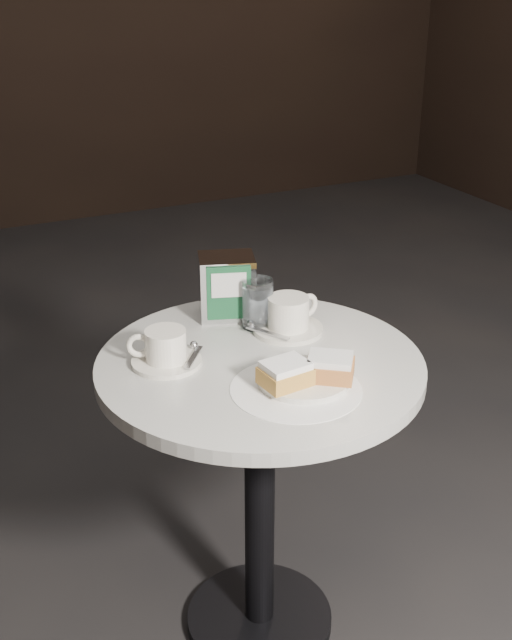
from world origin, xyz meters
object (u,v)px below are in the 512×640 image
object	(u,v)px
coffee_cup_left	(165,350)
beignet_plate	(306,374)
napkin_dispenser	(227,287)
cafe_table	(260,439)
water_glass_left	(216,295)
coffee_cup_right	(289,317)
water_glass_right	(258,304)

from	to	relation	value
coffee_cup_left	beignet_plate	bearing A→B (deg)	-20.12
beignet_plate	napkin_dispenser	bearing A→B (deg)	91.22
cafe_table	napkin_dispenser	size ratio (longest dim) A/B	4.86
cafe_table	water_glass_left	world-z (taller)	water_glass_left
beignet_plate	napkin_dispenser	xyz separation A→B (m)	(-0.01, 0.37, 0.05)
coffee_cup_left	coffee_cup_right	size ratio (longest dim) A/B	1.00
water_glass_right	napkin_dispenser	xyz separation A→B (m)	(-0.04, 0.08, 0.02)
coffee_cup_left	coffee_cup_right	xyz separation A→B (m)	(0.31, 0.03, 0.00)
water_glass_left	water_glass_right	xyz separation A→B (m)	(0.06, -0.10, 0.00)
coffee_cup_right	water_glass_left	size ratio (longest dim) A/B	1.81
coffee_cup_left	napkin_dispenser	world-z (taller)	napkin_dispenser
cafe_table	water_glass_left	bearing A→B (deg)	88.87
beignet_plate	coffee_cup_left	bearing A→B (deg)	137.27
coffee_cup_left	water_glass_right	xyz separation A→B (m)	(0.25, 0.08, 0.02)
cafe_table	coffee_cup_left	bearing A→B (deg)	159.52
water_glass_right	coffee_cup_right	bearing A→B (deg)	-46.04
beignet_plate	coffee_cup_left	size ratio (longest dim) A/B	1.13
cafe_table	water_glass_right	bearing A→B (deg)	66.17
water_glass_right	water_glass_left	bearing A→B (deg)	123.27
coffee_cup_left	cafe_table	bearing A→B (deg)	2.13
beignet_plate	napkin_dispenser	size ratio (longest dim) A/B	1.43
coffee_cup_left	water_glass_right	distance (m)	0.27
water_glass_left	napkin_dispenser	bearing A→B (deg)	-29.84
cafe_table	beignet_plate	size ratio (longest dim) A/B	3.39
napkin_dispenser	beignet_plate	bearing A→B (deg)	-70.37
coffee_cup_left	napkin_dispenser	bearing A→B (deg)	60.69
coffee_cup_right	water_glass_left	bearing A→B (deg)	113.34
coffee_cup_left	water_glass_left	size ratio (longest dim) A/B	1.81
water_glass_left	coffee_cup_left	bearing A→B (deg)	-136.56
cafe_table	napkin_dispenser	world-z (taller)	napkin_dispenser
water_glass_left	napkin_dispenser	size ratio (longest dim) A/B	0.70
coffee_cup_left	coffee_cup_right	bearing A→B (deg)	28.35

